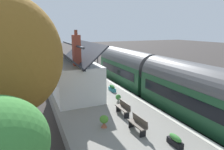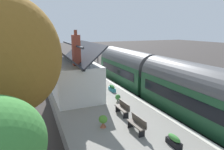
% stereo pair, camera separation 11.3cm
% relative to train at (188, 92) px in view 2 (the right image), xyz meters
% --- Properties ---
extents(ground_plane, '(160.00, 160.00, 0.00)m').
position_rel_train_xyz_m(ground_plane, '(7.07, 0.90, -2.22)').
color(ground_plane, '#383330').
extents(platform, '(32.00, 6.70, 0.96)m').
position_rel_train_xyz_m(platform, '(7.07, 5.25, -1.74)').
color(platform, gray).
rests_on(platform, ground).
extents(platform_edge_coping, '(32.00, 0.36, 0.02)m').
position_rel_train_xyz_m(platform_edge_coping, '(7.07, 2.08, -1.25)').
color(platform_edge_coping, beige).
rests_on(platform_edge_coping, platform).
extents(rail_near, '(52.00, 0.08, 0.14)m').
position_rel_train_xyz_m(rail_near, '(7.07, -0.72, -2.15)').
color(rail_near, gray).
rests_on(rail_near, ground).
extents(rail_far, '(52.00, 0.08, 0.14)m').
position_rel_train_xyz_m(rail_far, '(7.07, 0.72, -2.15)').
color(rail_far, gray).
rests_on(rail_far, ground).
extents(train, '(27.32, 2.73, 4.32)m').
position_rel_train_xyz_m(train, '(0.00, 0.00, 0.00)').
color(train, black).
rests_on(train, ground).
extents(station_building, '(7.22, 3.68, 5.47)m').
position_rel_train_xyz_m(station_building, '(6.40, 6.62, 0.30)').
color(station_building, white).
rests_on(station_building, platform).
extents(bench_by_lamp, '(1.42, 0.50, 0.88)m').
position_rel_train_xyz_m(bench_by_lamp, '(13.12, 4.81, -0.78)').
color(bench_by_lamp, brown).
rests_on(bench_by_lamp, platform).
extents(bench_platform_end, '(1.40, 0.44, 0.88)m').
position_rel_train_xyz_m(bench_platform_end, '(15.37, 4.98, -0.78)').
color(bench_platform_end, brown).
rests_on(bench_platform_end, platform).
extents(bench_mid_platform, '(1.41, 0.46, 0.88)m').
position_rel_train_xyz_m(bench_mid_platform, '(0.95, 4.59, -0.78)').
color(bench_mid_platform, brown).
rests_on(bench_mid_platform, platform).
extents(bench_near_building, '(1.42, 0.49, 0.88)m').
position_rel_train_xyz_m(bench_near_building, '(-1.31, 4.85, -0.78)').
color(bench_near_building, brown).
rests_on(bench_near_building, platform).
extents(planter_edge_far, '(0.51, 0.51, 0.78)m').
position_rel_train_xyz_m(planter_edge_far, '(-0.11, 6.38, -0.85)').
color(planter_edge_far, '#9E5138').
rests_on(planter_edge_far, platform).
extents(planter_by_door, '(0.45, 0.45, 0.80)m').
position_rel_train_xyz_m(planter_by_door, '(10.82, 2.62, -0.82)').
color(planter_by_door, gray).
rests_on(planter_by_door, platform).
extents(planter_edge_near, '(0.87, 0.32, 0.56)m').
position_rel_train_xyz_m(planter_edge_near, '(-3.16, 3.89, -0.99)').
color(planter_edge_near, black).
rests_on(planter_edge_near, platform).
extents(planter_bench_right, '(0.41, 0.41, 0.69)m').
position_rel_train_xyz_m(planter_bench_right, '(2.91, 4.02, -0.89)').
color(planter_bench_right, gray).
rests_on(planter_bench_right, platform).
extents(planter_corner_building, '(0.53, 0.53, 0.73)m').
position_rel_train_xyz_m(planter_corner_building, '(7.13, 3.89, -0.89)').
color(planter_corner_building, teal).
rests_on(planter_corner_building, platform).
extents(planter_under_sign, '(1.08, 0.32, 0.56)m').
position_rel_train_xyz_m(planter_under_sign, '(5.80, 3.23, -0.99)').
color(planter_under_sign, teal).
rests_on(planter_under_sign, platform).
extents(lamp_post_platform, '(0.32, 0.50, 3.30)m').
position_rel_train_xyz_m(lamp_post_platform, '(11.66, 2.50, 1.08)').
color(lamp_post_platform, black).
rests_on(lamp_post_platform, platform).
extents(station_sign_board, '(0.96, 0.06, 1.57)m').
position_rel_train_xyz_m(station_sign_board, '(10.41, 2.85, -0.07)').
color(station_sign_board, black).
rests_on(station_sign_board, platform).
extents(tree_mid_background, '(4.85, 4.79, 8.07)m').
position_rel_train_xyz_m(tree_mid_background, '(0.44, 10.79, 3.05)').
color(tree_mid_background, '#4C3828').
rests_on(tree_mid_background, ground).
extents(tree_far_right, '(5.19, 4.84, 7.40)m').
position_rel_train_xyz_m(tree_far_right, '(20.76, 11.13, 2.45)').
color(tree_far_right, '#4C3828').
rests_on(tree_far_right, ground).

